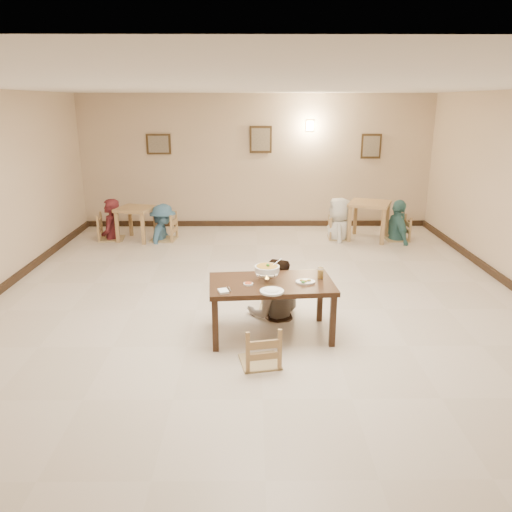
{
  "coord_description": "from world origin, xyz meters",
  "views": [
    {
      "loc": [
        -0.1,
        -6.51,
        2.82
      ],
      "look_at": [
        -0.05,
        -0.17,
        0.85
      ],
      "focal_mm": 35.0,
      "sensor_mm": 36.0,
      "label": 1
    }
  ],
  "objects_px": {
    "bg_diner_a": "(108,199)",
    "bg_diner_d": "(400,200)",
    "chair_far": "(274,282)",
    "main_table": "(271,288)",
    "bg_chair_rl": "(339,218)",
    "main_diner": "(276,259)",
    "bg_chair_rr": "(398,218)",
    "drink_glass": "(320,273)",
    "bg_table_left": "(136,214)",
    "bg_chair_lr": "(163,215)",
    "bg_table_right": "(369,209)",
    "bg_diner_c": "(340,198)",
    "bg_diner_b": "(162,204)",
    "curry_warmer": "(267,269)",
    "chair_near": "(260,326)",
    "bg_chair_ll": "(110,215)"
  },
  "relations": [
    {
      "from": "bg_diner_a",
      "to": "bg_diner_b",
      "type": "xyz_separation_m",
      "value": [
        1.12,
        -0.05,
        -0.1
      ]
    },
    {
      "from": "bg_table_left",
      "to": "drink_glass",
      "type": "bearing_deg",
      "value": -53.34
    },
    {
      "from": "bg_diner_a",
      "to": "bg_diner_d",
      "type": "distance_m",
      "value": 6.08
    },
    {
      "from": "main_diner",
      "to": "bg_diner_c",
      "type": "relative_size",
      "value": 0.91
    },
    {
      "from": "bg_table_left",
      "to": "main_table",
      "type": "bearing_deg",
      "value": -59.49
    },
    {
      "from": "bg_chair_rl",
      "to": "bg_chair_rr",
      "type": "relative_size",
      "value": 0.94
    },
    {
      "from": "main_diner",
      "to": "bg_chair_lr",
      "type": "bearing_deg",
      "value": -60.19
    },
    {
      "from": "bg_chair_lr",
      "to": "bg_diner_b",
      "type": "bearing_deg",
      "value": -8.07
    },
    {
      "from": "drink_glass",
      "to": "bg_chair_rl",
      "type": "relative_size",
      "value": 0.16
    },
    {
      "from": "drink_glass",
      "to": "bg_chair_rl",
      "type": "distance_m",
      "value": 4.6
    },
    {
      "from": "bg_table_right",
      "to": "bg_chair_rl",
      "type": "distance_m",
      "value": 0.65
    },
    {
      "from": "bg_table_left",
      "to": "bg_diner_a",
      "type": "xyz_separation_m",
      "value": [
        -0.56,
        0.05,
        0.3
      ]
    },
    {
      "from": "bg_table_right",
      "to": "bg_diner_b",
      "type": "bearing_deg",
      "value": -179.72
    },
    {
      "from": "chair_far",
      "to": "bg_table_left",
      "type": "bearing_deg",
      "value": 131.75
    },
    {
      "from": "curry_warmer",
      "to": "bg_chair_ll",
      "type": "height_order",
      "value": "bg_chair_ll"
    },
    {
      "from": "bg_diner_c",
      "to": "bg_diner_a",
      "type": "bearing_deg",
      "value": -84.33
    },
    {
      "from": "main_diner",
      "to": "bg_diner_a",
      "type": "distance_m",
      "value": 5.16
    },
    {
      "from": "chair_far",
      "to": "bg_chair_rl",
      "type": "distance_m",
      "value": 4.15
    },
    {
      "from": "main_table",
      "to": "bg_diner_b",
      "type": "relative_size",
      "value": 1.02
    },
    {
      "from": "chair_far",
      "to": "bg_table_right",
      "type": "bearing_deg",
      "value": 66.15
    },
    {
      "from": "main_diner",
      "to": "bg_table_left",
      "type": "xyz_separation_m",
      "value": [
        -2.75,
        3.91,
        -0.24
      ]
    },
    {
      "from": "main_table",
      "to": "drink_glass",
      "type": "xyz_separation_m",
      "value": [
        0.61,
        0.12,
        0.15
      ]
    },
    {
      "from": "chair_near",
      "to": "bg_diner_d",
      "type": "xyz_separation_m",
      "value": [
        3.0,
        5.21,
        0.41
      ]
    },
    {
      "from": "bg_table_right",
      "to": "bg_chair_rr",
      "type": "distance_m",
      "value": 0.64
    },
    {
      "from": "main_table",
      "to": "curry_warmer",
      "type": "bearing_deg",
      "value": 148.76
    },
    {
      "from": "bg_chair_rl",
      "to": "main_table",
      "type": "bearing_deg",
      "value": 163.26
    },
    {
      "from": "chair_far",
      "to": "bg_chair_rl",
      "type": "xyz_separation_m",
      "value": [
        1.56,
        3.85,
        0.02
      ]
    },
    {
      "from": "drink_glass",
      "to": "bg_diner_b",
      "type": "height_order",
      "value": "bg_diner_b"
    },
    {
      "from": "curry_warmer",
      "to": "bg_chair_ll",
      "type": "distance_m",
      "value": 5.57
    },
    {
      "from": "main_diner",
      "to": "bg_diner_d",
      "type": "height_order",
      "value": "bg_diner_d"
    },
    {
      "from": "bg_table_right",
      "to": "bg_chair_ll",
      "type": "xyz_separation_m",
      "value": [
        -5.47,
        0.03,
        -0.14
      ]
    },
    {
      "from": "chair_far",
      "to": "bg_chair_rl",
      "type": "bearing_deg",
      "value": 73.85
    },
    {
      "from": "bg_chair_lr",
      "to": "bg_chair_rl",
      "type": "xyz_separation_m",
      "value": [
        3.74,
        0.07,
        -0.09
      ]
    },
    {
      "from": "chair_far",
      "to": "curry_warmer",
      "type": "distance_m",
      "value": 0.85
    },
    {
      "from": "bg_chair_lr",
      "to": "bg_diner_b",
      "type": "distance_m",
      "value": 0.23
    },
    {
      "from": "bg_diner_b",
      "to": "bg_diner_c",
      "type": "relative_size",
      "value": 0.87
    },
    {
      "from": "chair_near",
      "to": "bg_chair_rl",
      "type": "height_order",
      "value": "chair_near"
    },
    {
      "from": "curry_warmer",
      "to": "bg_table_left",
      "type": "distance_m",
      "value": 5.23
    },
    {
      "from": "main_diner",
      "to": "bg_chair_rr",
      "type": "height_order",
      "value": "main_diner"
    },
    {
      "from": "bg_chair_lr",
      "to": "main_table",
      "type": "bearing_deg",
      "value": 30.98
    },
    {
      "from": "main_diner",
      "to": "bg_chair_rl",
      "type": "xyz_separation_m",
      "value": [
        1.54,
        3.97,
        -0.35
      ]
    },
    {
      "from": "bg_table_right",
      "to": "bg_table_left",
      "type": "bearing_deg",
      "value": -179.82
    },
    {
      "from": "curry_warmer",
      "to": "bg_diner_c",
      "type": "distance_m",
      "value": 4.87
    },
    {
      "from": "bg_table_right",
      "to": "bg_diner_c",
      "type": "relative_size",
      "value": 0.58
    },
    {
      "from": "bg_diner_b",
      "to": "bg_diner_d",
      "type": "xyz_separation_m",
      "value": [
        4.96,
        -0.03,
        0.09
      ]
    },
    {
      "from": "chair_far",
      "to": "main_table",
      "type": "bearing_deg",
      "value": -89.16
    },
    {
      "from": "bg_chair_ll",
      "to": "bg_chair_rr",
      "type": "bearing_deg",
      "value": -98.01
    },
    {
      "from": "main_table",
      "to": "bg_diner_a",
      "type": "height_order",
      "value": "bg_diner_a"
    },
    {
      "from": "bg_diner_b",
      "to": "bg_chair_rl",
      "type": "bearing_deg",
      "value": -80.15
    },
    {
      "from": "main_diner",
      "to": "bg_chair_ll",
      "type": "distance_m",
      "value": 5.17
    }
  ]
}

